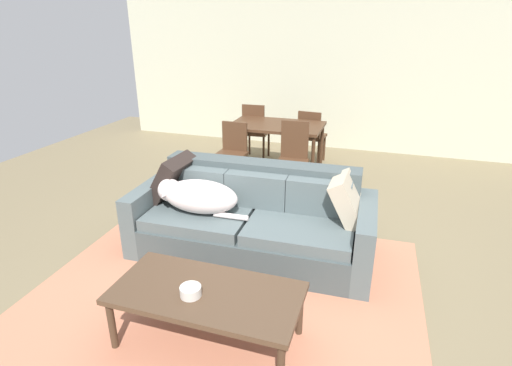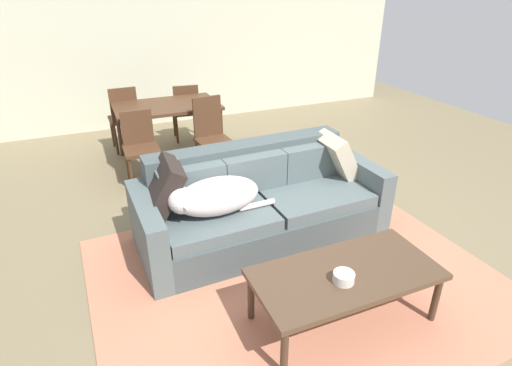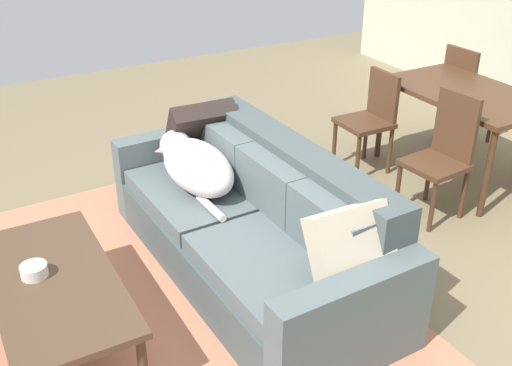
# 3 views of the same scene
# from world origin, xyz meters

# --- Properties ---
(ground_plane) EXTENTS (10.00, 10.00, 0.00)m
(ground_plane) POSITION_xyz_m (0.00, 0.00, 0.00)
(ground_plane) COLOR #786A4D
(area_rug) EXTENTS (3.26, 2.71, 0.01)m
(area_rug) POSITION_xyz_m (-0.24, -0.59, 0.01)
(area_rug) COLOR #BC7355
(area_rug) RESTS_ON ground
(couch) EXTENTS (2.32, 1.03, 0.83)m
(couch) POSITION_xyz_m (-0.24, 0.16, 0.32)
(couch) COLOR #414C4D
(couch) RESTS_ON ground
(dog_on_left_cushion) EXTENTS (0.92, 0.40, 0.31)m
(dog_on_left_cushion) POSITION_xyz_m (-0.74, -0.03, 0.60)
(dog_on_left_cushion) COLOR silver
(dog_on_left_cushion) RESTS_ON couch
(throw_pillow_by_left_arm) EXTENTS (0.39, 0.50, 0.49)m
(throw_pillow_by_left_arm) POSITION_xyz_m (-1.13, 0.19, 0.66)
(throw_pillow_by_left_arm) COLOR black
(throw_pillow_by_left_arm) RESTS_ON couch
(throw_pillow_by_right_arm) EXTENTS (0.35, 0.45, 0.46)m
(throw_pillow_by_right_arm) POSITION_xyz_m (0.64, 0.24, 0.64)
(throw_pillow_by_right_arm) COLOR #BBAC91
(throw_pillow_by_right_arm) RESTS_ON couch
(coffee_table) EXTENTS (1.30, 0.63, 0.43)m
(coffee_table) POSITION_xyz_m (-0.15, -1.13, 0.39)
(coffee_table) COLOR #4C3726
(coffee_table) RESTS_ON ground
(bowl_on_coffee_table) EXTENTS (0.14, 0.14, 0.07)m
(bowl_on_coffee_table) POSITION_xyz_m (-0.23, -1.21, 0.47)
(bowl_on_coffee_table) COLOR silver
(bowl_on_coffee_table) RESTS_ON coffee_table
(dining_table) EXTENTS (1.32, 0.82, 0.75)m
(dining_table) POSITION_xyz_m (-0.61, 2.35, 0.68)
(dining_table) COLOR #4B2F1D
(dining_table) RESTS_ON ground
(dining_chair_near_left) EXTENTS (0.41, 0.41, 0.86)m
(dining_chair_near_left) POSITION_xyz_m (-1.08, 1.74, 0.49)
(dining_chair_near_left) COLOR #4B2F1D
(dining_chair_near_left) RESTS_ON ground
(dining_chair_near_right) EXTENTS (0.43, 0.43, 0.95)m
(dining_chair_near_right) POSITION_xyz_m (-0.22, 1.73, 0.51)
(dining_chair_near_right) COLOR #4B2F1D
(dining_chair_near_right) RESTS_ON ground
(dining_chair_far_left) EXTENTS (0.42, 0.42, 0.93)m
(dining_chair_far_left) POSITION_xyz_m (-1.11, 2.87, 0.51)
(dining_chair_far_left) COLOR #4B2F1D
(dining_chair_far_left) RESTS_ON ground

